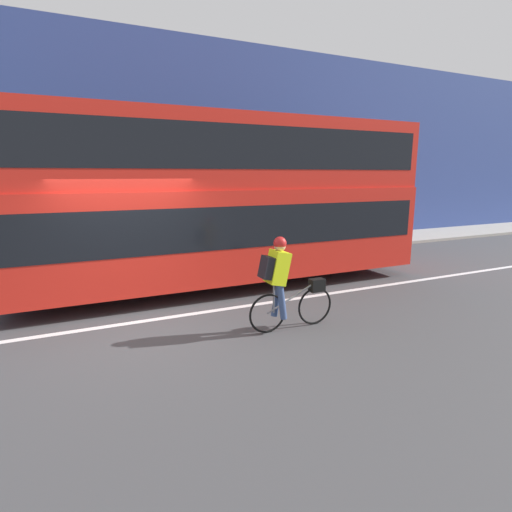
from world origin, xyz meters
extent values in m
plane|color=#424244|center=(0.00, 0.00, 0.00)|extent=(80.00, 80.00, 0.00)
cube|color=silver|center=(0.00, 0.24, 0.00)|extent=(50.00, 0.14, 0.01)
cube|color=#A8A399|center=(0.00, 5.45, 0.05)|extent=(60.00, 2.35, 0.10)
cube|color=#33478C|center=(0.00, 6.77, 3.47)|extent=(60.00, 0.30, 6.95)
cylinder|color=black|center=(5.17, 1.97, 0.52)|extent=(1.04, 0.30, 1.04)
cylinder|color=black|center=(-0.55, 1.97, 0.52)|extent=(1.04, 0.30, 1.04)
cube|color=red|center=(2.31, 1.97, 1.29)|extent=(9.23, 2.56, 1.95)
cube|color=black|center=(2.31, 1.97, 1.52)|extent=(8.86, 2.58, 0.86)
cube|color=red|center=(2.31, 1.97, 3.03)|extent=(9.23, 2.46, 1.54)
cube|color=black|center=(2.31, 1.97, 3.11)|extent=(8.86, 2.48, 0.86)
torus|color=black|center=(2.83, -1.15, 0.33)|extent=(0.67, 0.04, 0.67)
torus|color=black|center=(1.91, -1.15, 0.33)|extent=(0.67, 0.04, 0.67)
cylinder|color=slate|center=(2.37, -1.15, 0.55)|extent=(0.93, 0.03, 0.46)
cylinder|color=slate|center=(2.02, -1.15, 0.58)|extent=(0.03, 0.03, 0.49)
cube|color=black|center=(2.86, -1.15, 0.71)|extent=(0.26, 0.16, 0.22)
cube|color=#D8EA19|center=(2.08, -1.15, 1.09)|extent=(0.37, 0.32, 0.58)
cube|color=black|center=(1.88, -1.15, 1.11)|extent=(0.21, 0.26, 0.38)
cylinder|color=#384C7A|center=(2.12, -1.06, 0.53)|extent=(0.21, 0.11, 0.60)
cylinder|color=#384C7A|center=(2.12, -1.24, 0.53)|extent=(0.19, 0.11, 0.60)
sphere|color=tan|center=(2.12, -1.15, 1.45)|extent=(0.19, 0.19, 0.19)
sphere|color=red|center=(2.12, -1.15, 1.49)|extent=(0.21, 0.21, 0.21)
cylinder|color=#59595B|center=(-0.63, 5.33, 1.43)|extent=(0.07, 0.07, 2.65)
cube|color=white|center=(-0.63, 5.29, 2.52)|extent=(0.36, 0.02, 0.36)
camera|label=1|loc=(-0.88, -6.73, 2.58)|focal=28.00mm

